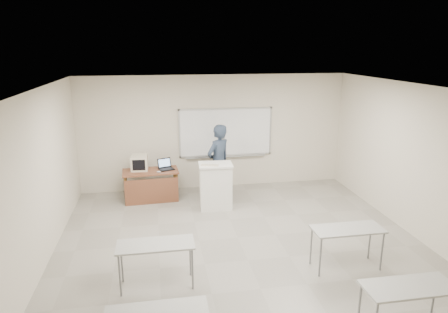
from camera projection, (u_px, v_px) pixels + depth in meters
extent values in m
cube|color=gray|center=(248.00, 261.00, 7.12)|extent=(7.00, 8.00, 0.01)
cube|color=white|center=(226.00, 132.00, 10.54)|extent=(2.40, 0.03, 1.20)
cube|color=#B7BABC|center=(226.00, 109.00, 10.37)|extent=(2.48, 0.04, 0.04)
cube|color=#B7BABC|center=(226.00, 155.00, 10.70)|extent=(2.48, 0.04, 0.04)
cube|color=#B7BABC|center=(179.00, 134.00, 10.34)|extent=(0.04, 0.04, 1.28)
cube|color=#B7BABC|center=(270.00, 131.00, 10.74)|extent=(0.04, 0.04, 1.28)
cube|color=#B7BABC|center=(226.00, 157.00, 10.67)|extent=(2.16, 0.07, 0.02)
cube|color=#A3A29D|center=(156.00, 245.00, 6.19)|extent=(1.20, 0.50, 0.03)
cylinder|color=slate|center=(120.00, 276.00, 6.01)|extent=(0.03, 0.03, 0.70)
cylinder|color=slate|center=(193.00, 269.00, 6.19)|extent=(0.03, 0.03, 0.70)
cylinder|color=slate|center=(122.00, 262.00, 6.39)|extent=(0.03, 0.03, 0.70)
cylinder|color=slate|center=(190.00, 256.00, 6.57)|extent=(0.03, 0.03, 0.70)
cube|color=#A3A29D|center=(348.00, 229.00, 6.72)|extent=(1.20, 0.50, 0.03)
cylinder|color=slate|center=(320.00, 257.00, 6.54)|extent=(0.03, 0.03, 0.70)
cylinder|color=slate|center=(382.00, 252.00, 6.72)|extent=(0.03, 0.03, 0.70)
cylinder|color=slate|center=(311.00, 246.00, 6.92)|extent=(0.03, 0.03, 0.70)
cylinder|color=slate|center=(370.00, 241.00, 7.10)|extent=(0.03, 0.03, 0.70)
cube|color=#A3A29D|center=(410.00, 287.00, 5.10)|extent=(1.20, 0.50, 0.03)
cylinder|color=slate|center=(359.00, 306.00, 5.30)|extent=(0.03, 0.03, 0.70)
cylinder|color=slate|center=(434.00, 298.00, 5.48)|extent=(0.03, 0.03, 0.70)
cube|color=brown|center=(150.00, 171.00, 9.78)|extent=(1.34, 0.67, 0.04)
cube|color=brown|center=(151.00, 192.00, 9.59)|extent=(1.28, 0.03, 0.63)
cylinder|color=#4C3111|center=(125.00, 191.00, 9.52)|extent=(0.06, 0.06, 0.71)
cylinder|color=#4C3111|center=(177.00, 188.00, 9.72)|extent=(0.06, 0.06, 0.71)
cylinder|color=#4C3111|center=(127.00, 183.00, 10.04)|extent=(0.06, 0.06, 0.71)
cylinder|color=#4C3111|center=(175.00, 181.00, 10.24)|extent=(0.06, 0.06, 0.71)
cube|color=white|center=(216.00, 187.00, 9.32)|extent=(0.73, 0.52, 1.04)
cube|color=white|center=(215.00, 165.00, 9.18)|extent=(0.77, 0.56, 0.04)
cube|color=beige|center=(140.00, 162.00, 9.83)|extent=(0.38, 0.40, 0.36)
cube|color=beige|center=(139.00, 165.00, 9.62)|extent=(0.40, 0.04, 0.38)
cube|color=black|center=(139.00, 165.00, 9.60)|extent=(0.30, 0.01, 0.26)
cube|color=black|center=(167.00, 169.00, 9.84)|extent=(0.35, 0.25, 0.02)
cube|color=black|center=(167.00, 169.00, 9.83)|extent=(0.28, 0.15, 0.01)
cube|color=black|center=(166.00, 163.00, 9.96)|extent=(0.35, 0.07, 0.24)
cube|color=#84A6D4|center=(166.00, 163.00, 9.95)|extent=(0.29, 0.05, 0.18)
ellipsoid|color=#ABACB4|center=(159.00, 172.00, 9.61)|extent=(0.11, 0.08, 0.04)
cube|color=beige|center=(210.00, 165.00, 9.03)|extent=(0.42, 0.23, 0.02)
imported|color=black|center=(218.00, 163.00, 9.73)|extent=(0.83, 0.78, 1.90)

